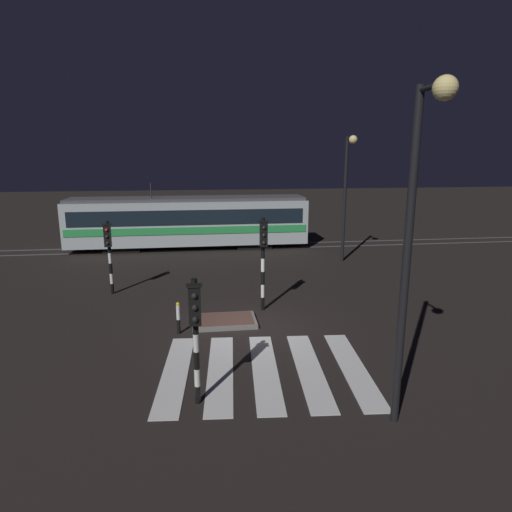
{
  "coord_description": "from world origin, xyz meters",
  "views": [
    {
      "loc": [
        -1.76,
        -14.31,
        5.93
      ],
      "look_at": [
        0.83,
        4.99,
        1.4
      ],
      "focal_mm": 31.12,
      "sensor_mm": 36.0,
      "label": 1
    }
  ],
  "objects_px": {
    "street_lamp_near_kerb": "(415,222)",
    "traffic_light_median_centre": "(263,251)",
    "traffic_light_corner_far_left": "(109,247)",
    "tram": "(189,221)",
    "bollard_island_edge": "(178,318)",
    "traffic_light_kerb_mid_left": "(195,324)",
    "street_lamp_trackside_right": "(347,183)"
  },
  "relations": [
    {
      "from": "traffic_light_corner_far_left",
      "to": "traffic_light_median_centre",
      "type": "bearing_deg",
      "value": -25.09
    },
    {
      "from": "traffic_light_median_centre",
      "to": "traffic_light_corner_far_left",
      "type": "xyz_separation_m",
      "value": [
        -6.13,
        2.87,
        -0.28
      ]
    },
    {
      "from": "traffic_light_median_centre",
      "to": "traffic_light_corner_far_left",
      "type": "bearing_deg",
      "value": 154.91
    },
    {
      "from": "traffic_light_kerb_mid_left",
      "to": "traffic_light_median_centre",
      "type": "xyz_separation_m",
      "value": [
        2.53,
        6.28,
        0.3
      ]
    },
    {
      "from": "street_lamp_trackside_right",
      "to": "traffic_light_median_centre",
      "type": "bearing_deg",
      "value": -128.15
    },
    {
      "from": "tram",
      "to": "bollard_island_edge",
      "type": "relative_size",
      "value": 13.51
    },
    {
      "from": "traffic_light_kerb_mid_left",
      "to": "street_lamp_near_kerb",
      "type": "xyz_separation_m",
      "value": [
        4.42,
        -1.48,
        2.52
      ]
    },
    {
      "from": "street_lamp_near_kerb",
      "to": "tram",
      "type": "xyz_separation_m",
      "value": [
        -4.83,
        19.77,
        -2.84
      ]
    },
    {
      "from": "tram",
      "to": "bollard_island_edge",
      "type": "height_order",
      "value": "tram"
    },
    {
      "from": "tram",
      "to": "bollard_island_edge",
      "type": "bearing_deg",
      "value": -90.81
    },
    {
      "from": "street_lamp_near_kerb",
      "to": "traffic_light_median_centre",
      "type": "bearing_deg",
      "value": 103.65
    },
    {
      "from": "street_lamp_trackside_right",
      "to": "street_lamp_near_kerb",
      "type": "xyz_separation_m",
      "value": [
        -3.72,
        -14.9,
        0.23
      ]
    },
    {
      "from": "traffic_light_corner_far_left",
      "to": "bollard_island_edge",
      "type": "bearing_deg",
      "value": -57.52
    },
    {
      "from": "traffic_light_median_centre",
      "to": "bollard_island_edge",
      "type": "height_order",
      "value": "traffic_light_median_centre"
    },
    {
      "from": "traffic_light_kerb_mid_left",
      "to": "bollard_island_edge",
      "type": "distance_m",
      "value": 4.74
    },
    {
      "from": "traffic_light_corner_far_left",
      "to": "street_lamp_near_kerb",
      "type": "bearing_deg",
      "value": -52.99
    },
    {
      "from": "traffic_light_corner_far_left",
      "to": "tram",
      "type": "distance_m",
      "value": 9.68
    },
    {
      "from": "traffic_light_median_centre",
      "to": "tram",
      "type": "height_order",
      "value": "tram"
    },
    {
      "from": "traffic_light_median_centre",
      "to": "tram",
      "type": "bearing_deg",
      "value": 103.79
    },
    {
      "from": "traffic_light_kerb_mid_left",
      "to": "traffic_light_corner_far_left",
      "type": "xyz_separation_m",
      "value": [
        -3.6,
        9.15,
        0.02
      ]
    },
    {
      "from": "street_lamp_near_kerb",
      "to": "bollard_island_edge",
      "type": "height_order",
      "value": "street_lamp_near_kerb"
    },
    {
      "from": "traffic_light_kerb_mid_left",
      "to": "street_lamp_trackside_right",
      "type": "height_order",
      "value": "street_lamp_trackside_right"
    },
    {
      "from": "traffic_light_corner_far_left",
      "to": "traffic_light_kerb_mid_left",
      "type": "bearing_deg",
      "value": -68.52
    },
    {
      "from": "traffic_light_corner_far_left",
      "to": "street_lamp_near_kerb",
      "type": "distance_m",
      "value": 13.55
    },
    {
      "from": "traffic_light_kerb_mid_left",
      "to": "traffic_light_median_centre",
      "type": "height_order",
      "value": "traffic_light_median_centre"
    },
    {
      "from": "bollard_island_edge",
      "to": "traffic_light_median_centre",
      "type": "bearing_deg",
      "value": 30.23
    },
    {
      "from": "traffic_light_median_centre",
      "to": "tram",
      "type": "xyz_separation_m",
      "value": [
        -2.94,
        12.0,
        -0.63
      ]
    },
    {
      "from": "traffic_light_median_centre",
      "to": "tram",
      "type": "relative_size",
      "value": 0.24
    },
    {
      "from": "street_lamp_trackside_right",
      "to": "traffic_light_kerb_mid_left",
      "type": "bearing_deg",
      "value": -121.24
    },
    {
      "from": "traffic_light_corner_far_left",
      "to": "bollard_island_edge",
      "type": "relative_size",
      "value": 2.85
    },
    {
      "from": "traffic_light_median_centre",
      "to": "street_lamp_near_kerb",
      "type": "relative_size",
      "value": 0.5
    },
    {
      "from": "traffic_light_kerb_mid_left",
      "to": "tram",
      "type": "bearing_deg",
      "value": 91.3
    }
  ]
}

